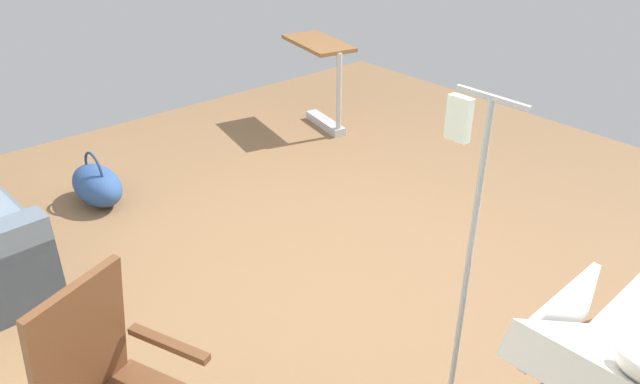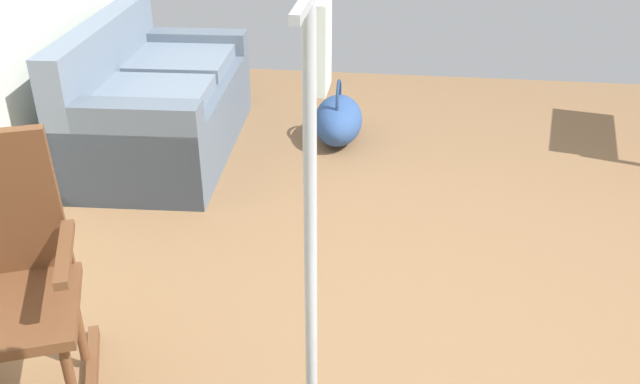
# 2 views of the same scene
# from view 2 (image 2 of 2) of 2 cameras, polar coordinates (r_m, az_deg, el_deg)

# --- Properties ---
(ground_plane) EXTENTS (6.67, 6.67, 0.00)m
(ground_plane) POSITION_cam_2_polar(r_m,az_deg,el_deg) (3.09, 15.33, -11.16)
(ground_plane) COLOR olive
(couch) EXTENTS (1.64, 0.93, 0.85)m
(couch) POSITION_cam_2_polar(r_m,az_deg,el_deg) (4.56, -13.25, 6.97)
(couch) COLOR slate
(couch) RESTS_ON ground
(rocking_chair) EXTENTS (0.88, 0.72, 1.05)m
(rocking_chair) POSITION_cam_2_polar(r_m,az_deg,el_deg) (2.62, -24.68, -7.20)
(rocking_chair) COLOR brown
(rocking_chair) RESTS_ON ground
(duffel_bag) EXTENTS (0.57, 0.34, 0.43)m
(duffel_bag) POSITION_cam_2_polar(r_m,az_deg,el_deg) (4.63, 1.52, 6.02)
(duffel_bag) COLOR #2D4C84
(duffel_bag) RESTS_ON ground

